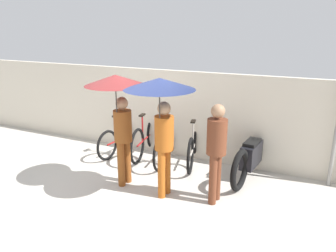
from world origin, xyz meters
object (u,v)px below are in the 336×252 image
at_px(motorcycle, 251,156).
at_px(pedestrian_trailing, 216,146).
at_px(pedestrian_center, 161,102).
at_px(pedestrian_leading, 118,99).
at_px(parked_bicycle_3, 194,146).
at_px(parked_bicycle_1, 146,138).
at_px(parked_bicycle_0, 123,137).
at_px(parked_bicycle_2, 167,144).

bearing_deg(motorcycle, pedestrian_trailing, 170.07).
relative_size(pedestrian_center, pedestrian_trailing, 1.23).
bearing_deg(pedestrian_leading, pedestrian_center, -178.24).
bearing_deg(pedestrian_trailing, parked_bicycle_3, -51.81).
relative_size(parked_bicycle_1, pedestrian_leading, 0.88).
distance_m(parked_bicycle_3, pedestrian_trailing, 1.72).
relative_size(parked_bicycle_0, pedestrian_center, 0.86).
xyz_separation_m(pedestrian_center, motorcycle, (1.19, 1.45, -1.24)).
bearing_deg(parked_bicycle_1, parked_bicycle_2, -106.25).
xyz_separation_m(parked_bicycle_2, pedestrian_trailing, (1.47, -1.26, 0.60)).
xyz_separation_m(parked_bicycle_3, pedestrian_trailing, (0.89, -1.35, 0.59)).
bearing_deg(pedestrian_center, pedestrian_leading, -1.48).
bearing_deg(parked_bicycle_1, pedestrian_leading, -176.84).
bearing_deg(parked_bicycle_1, pedestrian_trailing, -132.48).
xyz_separation_m(parked_bicycle_1, parked_bicycle_2, (0.57, -0.07, -0.03)).
bearing_deg(pedestrian_trailing, parked_bicycle_0, -21.22).
distance_m(pedestrian_leading, pedestrian_trailing, 1.83).
bearing_deg(parked_bicycle_2, parked_bicycle_3, -89.73).
height_order(parked_bicycle_3, pedestrian_center, pedestrian_center).
bearing_deg(parked_bicycle_0, parked_bicycle_1, -80.20).
relative_size(parked_bicycle_0, pedestrian_leading, 0.87).
relative_size(pedestrian_leading, pedestrian_trailing, 1.23).
xyz_separation_m(parked_bicycle_0, parked_bicycle_1, (0.57, 0.06, 0.04)).
relative_size(parked_bicycle_1, pedestrian_trailing, 1.08).
xyz_separation_m(parked_bicycle_0, pedestrian_leading, (0.91, -1.46, 1.26)).
xyz_separation_m(parked_bicycle_2, motorcycle, (1.81, -0.07, 0.05)).
distance_m(parked_bicycle_3, motorcycle, 1.24).
xyz_separation_m(parked_bicycle_3, motorcycle, (1.23, -0.15, 0.04)).
bearing_deg(parked_bicycle_2, motorcycle, -100.36).
xyz_separation_m(parked_bicycle_1, parked_bicycle_3, (1.15, 0.02, -0.02)).
distance_m(parked_bicycle_2, parked_bicycle_3, 0.58).
relative_size(parked_bicycle_1, parked_bicycle_2, 1.01).
xyz_separation_m(parked_bicycle_0, parked_bicycle_3, (1.72, 0.08, 0.03)).
relative_size(parked_bicycle_2, pedestrian_center, 0.87).
distance_m(parked_bicycle_0, motorcycle, 2.96).
distance_m(parked_bicycle_2, pedestrian_trailing, 2.02).
height_order(parked_bicycle_2, pedestrian_leading, pedestrian_leading).
xyz_separation_m(pedestrian_leading, pedestrian_trailing, (1.70, 0.19, -0.64)).
bearing_deg(pedestrian_leading, parked_bicycle_2, -92.65).
bearing_deg(motorcycle, parked_bicycle_0, 94.53).
xyz_separation_m(parked_bicycle_1, pedestrian_center, (1.19, -1.59, 1.26)).
distance_m(parked_bicycle_1, motorcycle, 2.38).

